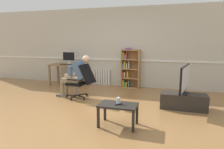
# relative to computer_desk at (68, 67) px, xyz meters

# --- Properties ---
(ground_plane) EXTENTS (18.00, 18.00, 0.00)m
(ground_plane) POSITION_rel_computer_desk_xyz_m (1.87, -2.15, -0.65)
(ground_plane) COLOR olive
(back_wall) EXTENTS (12.00, 0.13, 2.70)m
(back_wall) POSITION_rel_computer_desk_xyz_m (1.87, 0.50, 0.70)
(back_wall) COLOR beige
(back_wall) RESTS_ON ground_plane
(computer_desk) EXTENTS (1.27, 0.62, 0.76)m
(computer_desk) POSITION_rel_computer_desk_xyz_m (0.00, 0.00, 0.00)
(computer_desk) COLOR olive
(computer_desk) RESTS_ON ground_plane
(imac_monitor) EXTENTS (0.49, 0.14, 0.44)m
(imac_monitor) POSITION_rel_computer_desk_xyz_m (-0.00, 0.08, 0.36)
(imac_monitor) COLOR silver
(imac_monitor) RESTS_ON computer_desk
(keyboard) EXTENTS (0.42, 0.12, 0.02)m
(keyboard) POSITION_rel_computer_desk_xyz_m (-0.03, -0.14, 0.12)
(keyboard) COLOR black
(keyboard) RESTS_ON computer_desk
(computer_mouse) EXTENTS (0.06, 0.10, 0.03)m
(computer_mouse) POSITION_rel_computer_desk_xyz_m (0.26, -0.12, 0.13)
(computer_mouse) COLOR white
(computer_mouse) RESTS_ON computer_desk
(bookshelf) EXTENTS (0.61, 0.29, 1.34)m
(bookshelf) POSITION_rel_computer_desk_xyz_m (2.15, 0.29, -0.01)
(bookshelf) COLOR #AD7F4C
(bookshelf) RESTS_ON ground_plane
(radiator) EXTENTS (0.70, 0.08, 0.57)m
(radiator) POSITION_rel_computer_desk_xyz_m (1.08, 0.39, -0.36)
(radiator) COLOR white
(radiator) RESTS_ON ground_plane
(office_chair) EXTENTS (0.85, 0.62, 0.96)m
(office_chair) POSITION_rel_computer_desk_xyz_m (1.17, -1.37, -0.13)
(office_chair) COLOR black
(office_chair) RESTS_ON ground_plane
(person_seated) EXTENTS (1.05, 0.42, 1.20)m
(person_seated) POSITION_rel_computer_desk_xyz_m (1.00, -1.35, -0.00)
(person_seated) COLOR #937F60
(person_seated) RESTS_ON ground_plane
(tv_stand) EXTENTS (1.05, 0.41, 0.37)m
(tv_stand) POSITION_rel_computer_desk_xyz_m (3.83, -1.47, -0.46)
(tv_stand) COLOR #2D2823
(tv_stand) RESTS_ON ground_plane
(tv_screen) EXTENTS (0.26, 1.00, 0.66)m
(tv_screen) POSITION_rel_computer_desk_xyz_m (3.83, -1.47, 0.07)
(tv_screen) COLOR black
(tv_screen) RESTS_ON tv_stand
(coffee_table) EXTENTS (0.71, 0.44, 0.42)m
(coffee_table) POSITION_rel_computer_desk_xyz_m (2.61, -2.84, -0.29)
(coffee_table) COLOR black
(coffee_table) RESTS_ON ground_plane
(drinking_glass) EXTENTS (0.07, 0.07, 0.12)m
(drinking_glass) POSITION_rel_computer_desk_xyz_m (2.61, -2.82, -0.16)
(drinking_glass) COLOR silver
(drinking_glass) RESTS_ON coffee_table
(spare_remote) EXTENTS (0.13, 0.13, 0.02)m
(spare_remote) POSITION_rel_computer_desk_xyz_m (2.63, -2.86, -0.22)
(spare_remote) COLOR black
(spare_remote) RESTS_ON coffee_table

